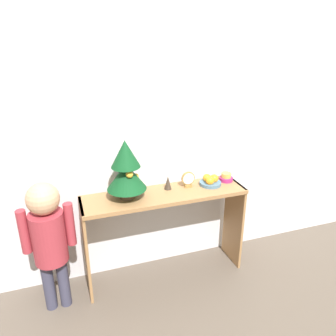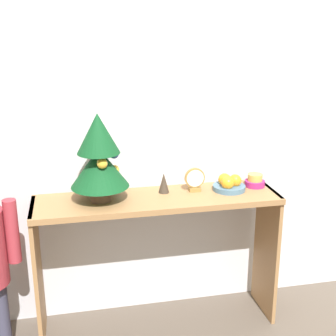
{
  "view_description": "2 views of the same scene",
  "coord_description": "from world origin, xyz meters",
  "px_view_note": "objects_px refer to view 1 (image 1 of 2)",
  "views": [
    {
      "loc": [
        -0.7,
        -1.96,
        1.85
      ],
      "look_at": [
        0.01,
        0.13,
        0.96
      ],
      "focal_mm": 35.0,
      "sensor_mm": 36.0,
      "label": 1
    },
    {
      "loc": [
        -0.41,
        -2.03,
        1.61
      ],
      "look_at": [
        0.06,
        0.18,
        0.89
      ],
      "focal_mm": 50.0,
      "sensor_mm": 36.0,
      "label": 2
    }
  ],
  "objects_px": {
    "mini_tree": "(126,169)",
    "figurine": "(168,183)",
    "singing_bowl": "(226,178)",
    "child_figure": "(48,234)",
    "desk_clock": "(188,180)",
    "fruit_bowl": "(210,181)"
  },
  "relations": [
    {
      "from": "mini_tree",
      "to": "fruit_bowl",
      "type": "xyz_separation_m",
      "value": [
        0.68,
        0.01,
        -0.2
      ]
    },
    {
      "from": "desk_clock",
      "to": "child_figure",
      "type": "bearing_deg",
      "value": -172.65
    },
    {
      "from": "mini_tree",
      "to": "fruit_bowl",
      "type": "distance_m",
      "value": 0.71
    },
    {
      "from": "singing_bowl",
      "to": "figurine",
      "type": "relative_size",
      "value": 1.03
    },
    {
      "from": "mini_tree",
      "to": "singing_bowl",
      "type": "relative_size",
      "value": 4.06
    },
    {
      "from": "singing_bowl",
      "to": "desk_clock",
      "type": "height_order",
      "value": "desk_clock"
    },
    {
      "from": "mini_tree",
      "to": "figurine",
      "type": "bearing_deg",
      "value": 8.4
    },
    {
      "from": "singing_bowl",
      "to": "child_figure",
      "type": "distance_m",
      "value": 1.42
    },
    {
      "from": "desk_clock",
      "to": "fruit_bowl",
      "type": "bearing_deg",
      "value": -7.06
    },
    {
      "from": "desk_clock",
      "to": "child_figure",
      "type": "height_order",
      "value": "child_figure"
    },
    {
      "from": "singing_bowl",
      "to": "fruit_bowl",
      "type": "bearing_deg",
      "value": -169.84
    },
    {
      "from": "mini_tree",
      "to": "singing_bowl",
      "type": "height_order",
      "value": "mini_tree"
    },
    {
      "from": "figurine",
      "to": "singing_bowl",
      "type": "bearing_deg",
      "value": -0.83
    },
    {
      "from": "figurine",
      "to": "mini_tree",
      "type": "bearing_deg",
      "value": -171.6
    },
    {
      "from": "singing_bowl",
      "to": "figurine",
      "type": "bearing_deg",
      "value": 179.17
    },
    {
      "from": "desk_clock",
      "to": "singing_bowl",
      "type": "bearing_deg",
      "value": 0.94
    },
    {
      "from": "mini_tree",
      "to": "child_figure",
      "type": "height_order",
      "value": "mini_tree"
    },
    {
      "from": "singing_bowl",
      "to": "figurine",
      "type": "height_order",
      "value": "figurine"
    },
    {
      "from": "mini_tree",
      "to": "desk_clock",
      "type": "xyz_separation_m",
      "value": [
        0.49,
        0.04,
        -0.17
      ]
    },
    {
      "from": "singing_bowl",
      "to": "desk_clock",
      "type": "distance_m",
      "value": 0.34
    },
    {
      "from": "singing_bowl",
      "to": "figurine",
      "type": "distance_m",
      "value": 0.5
    },
    {
      "from": "figurine",
      "to": "child_figure",
      "type": "distance_m",
      "value": 0.93
    }
  ]
}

